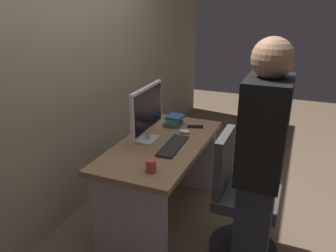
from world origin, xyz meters
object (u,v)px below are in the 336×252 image
cup_near_keyboard (151,166)px  cell_phone (195,127)px  mouse (184,131)px  desk (163,168)px  person_at_desk (259,177)px  keyboard (173,146)px  office_chair (239,200)px  book_stack (174,121)px  monitor (147,111)px

cup_near_keyboard → cell_phone: bearing=-0.8°
mouse → cell_phone: 0.18m
desk → person_at_desk: bearing=-120.1°
desk → cup_near_keyboard: 0.57m
keyboard → cup_near_keyboard: (-0.43, -0.01, 0.03)m
desk → office_chair: size_ratio=1.41×
office_chair → keyboard: bearing=82.2°
cell_phone → book_stack: bearing=82.0°
keyboard → cup_near_keyboard: size_ratio=4.93×
office_chair → monitor: bearing=81.7°
office_chair → mouse: office_chair is taller
person_at_desk → monitor: person_at_desk is taller
book_stack → cup_near_keyboard: bearing=-168.1°
monitor → keyboard: bearing=-99.6°
person_at_desk → monitor: 1.07m
mouse → cup_near_keyboard: cup_near_keyboard is taller
monitor → cup_near_keyboard: (-0.47, -0.25, -0.21)m
mouse → cup_near_keyboard: bearing=-177.8°
mouse → cup_near_keyboard: (-0.74, -0.03, 0.03)m
desk → mouse: bearing=-20.7°
person_at_desk → cell_phone: 1.15m
keyboard → cell_phone: keyboard is taller
monitor → book_stack: 0.47m
office_chair → cell_phone: office_chair is taller
keyboard → book_stack: book_stack is taller
office_chair → cup_near_keyboard: (-0.35, 0.55, 0.35)m
cup_near_keyboard → book_stack: 0.90m
person_at_desk → cup_near_keyboard: person_at_desk is taller
office_chair → book_stack: 0.97m
desk → book_stack: book_stack is taller
cup_near_keyboard → cell_phone: cup_near_keyboard is taller
monitor → desk: bearing=-85.4°
desk → monitor: bearing=94.6°
book_stack → cell_phone: 0.21m
cup_near_keyboard → book_stack: (0.88, 0.19, 0.00)m
office_chair → person_at_desk: size_ratio=0.57×
office_chair → monitor: monitor is taller
office_chair → monitor: 0.98m
book_stack → cell_phone: book_stack is taller
office_chair → person_at_desk: 0.56m
mouse → cell_phone: (0.18, -0.04, -0.01)m
person_at_desk → mouse: size_ratio=16.39×
keyboard → office_chair: bearing=-100.2°
person_at_desk → mouse: 1.04m
person_at_desk → book_stack: person_at_desk is taller
keyboard → monitor: bearing=78.0°
office_chair → cup_near_keyboard: size_ratio=10.77×
book_stack → mouse: bearing=-132.3°
person_at_desk → book_stack: size_ratio=8.53×
office_chair → book_stack: office_chair is taller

